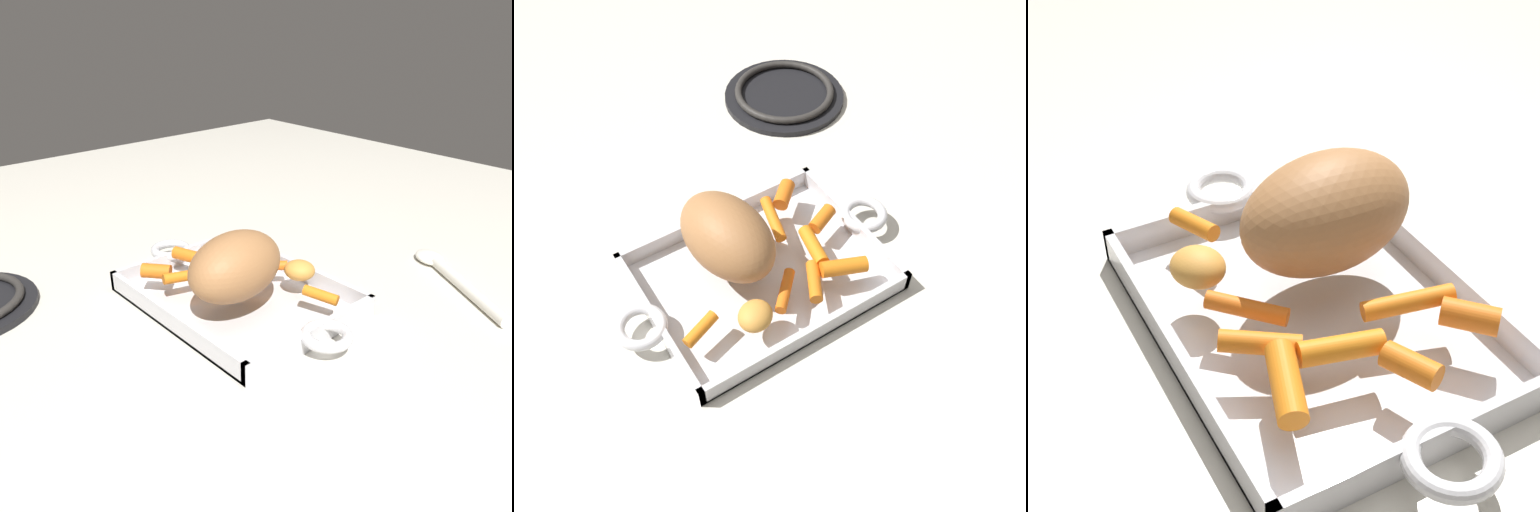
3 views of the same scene
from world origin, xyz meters
TOP-DOWN VIEW (x-y plane):
  - ground_plane at (0.00, 0.00)m, footprint 1.96×1.96m
  - roasting_dish at (0.00, 0.00)m, footprint 0.41×0.24m
  - pork_roast at (-0.03, 0.03)m, footprint 0.12×0.16m
  - baby_carrot_short at (-0.00, -0.06)m, footprint 0.05×0.06m
  - baby_carrot_northwest at (0.09, 0.08)m, footprint 0.05×0.04m
  - baby_carrot_center_left at (0.07, -0.02)m, footprint 0.03×0.07m
  - baby_carrot_northeast at (0.04, -0.07)m, footprint 0.04×0.06m
  - baby_carrot_center_right at (0.05, 0.05)m, footprint 0.03×0.07m
  - baby_carrot_southwest at (0.11, 0.01)m, footprint 0.05×0.03m
  - baby_carrot_southeast at (-0.12, -0.05)m, footprint 0.05×0.03m
  - baby_carrot_long at (0.08, -0.07)m, footprint 0.07×0.04m
  - potato_halved at (-0.05, -0.07)m, footprint 0.06×0.06m

SIDE VIEW (x-z plane):
  - ground_plane at x=0.00m, z-range 0.00..0.00m
  - roasting_dish at x=0.00m, z-range -0.01..0.03m
  - baby_carrot_short at x=0.00m, z-range 0.03..0.05m
  - baby_carrot_southeast at x=-0.12m, z-range 0.03..0.05m
  - baby_carrot_center_right at x=0.05m, z-range 0.03..0.05m
  - baby_carrot_northeast at x=0.04m, z-range 0.03..0.05m
  - baby_carrot_center_left at x=0.07m, z-range 0.03..0.05m
  - baby_carrot_southwest at x=0.11m, z-range 0.03..0.05m
  - baby_carrot_long at x=0.08m, z-range 0.03..0.06m
  - baby_carrot_northwest at x=0.09m, z-range 0.03..0.06m
  - potato_halved at x=-0.05m, z-range 0.03..0.06m
  - pork_roast at x=-0.03m, z-range 0.03..0.13m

